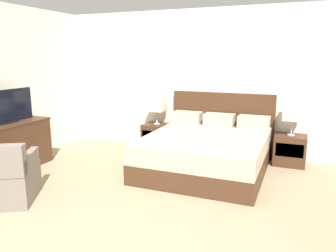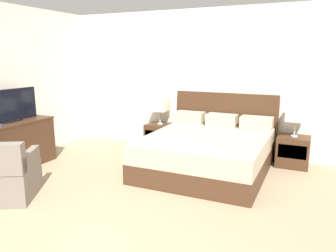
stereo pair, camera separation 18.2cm
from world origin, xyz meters
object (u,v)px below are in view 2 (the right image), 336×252
tv (10,106)px  armchair_by_window (3,177)px  table_lamp_right (296,114)px  table_lamp_left (160,105)px  nightstand_left (160,137)px  nightstand_right (293,151)px  bed (208,151)px  dresser (16,143)px

tv → armchair_by_window: size_ratio=1.04×
table_lamp_right → armchair_by_window: size_ratio=0.51×
table_lamp_left → armchair_by_window: size_ratio=0.51×
nightstand_left → nightstand_right: (2.33, 0.00, 0.00)m
tv → bed: bearing=22.6°
nightstand_left → armchair_by_window: size_ratio=0.52×
bed → nightstand_right: (1.16, 0.72, -0.06)m
table_lamp_left → tv: bearing=-130.8°
table_lamp_left → armchair_by_window: 2.92m
table_lamp_right → dresser: size_ratio=0.41×
bed → table_lamp_left: size_ratio=4.21×
nightstand_left → bed: bearing=-31.6°
bed → dresser: 3.00m
nightstand_right → table_lamp_left: size_ratio=1.02×
table_lamp_right → armchair_by_window: 4.18m
bed → nightstand_left: size_ratio=4.12×
table_lamp_right → tv: size_ratio=0.49×
nightstand_right → tv: tv is taller
tv → armchair_by_window: (0.86, -0.89, -0.69)m
dresser → tv: 0.60m
bed → armchair_by_window: size_ratio=2.14×
table_lamp_left → tv: (-1.62, -1.87, 0.13)m
nightstand_left → armchair_by_window: bearing=-105.4°
nightstand_right → dresser: bearing=-155.2°
armchair_by_window → nightstand_left: bearing=74.6°
armchair_by_window → tv: bearing=133.9°
bed → dresser: bearing=-158.3°
dresser → armchair_by_window: 1.28m
nightstand_right → table_lamp_right: (-0.00, 0.00, 0.60)m
table_lamp_left → dresser: bearing=-131.6°
nightstand_left → armchair_by_window: 2.87m
nightstand_left → tv: bearing=-130.8°
dresser → tv: bearing=-86.9°
table_lamp_right → table_lamp_left: bearing=180.0°
nightstand_left → dresser: (-1.62, -1.82, 0.14)m
nightstand_right → tv: bearing=-154.6°
bed → table_lamp_left: bearing=148.4°
bed → nightstand_left: bed is taller
nightstand_right → armchair_by_window: size_ratio=0.52×
table_lamp_right → bed: bearing=-148.4°
nightstand_left → table_lamp_left: size_ratio=1.02×
bed → tv: bearing=-157.4°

